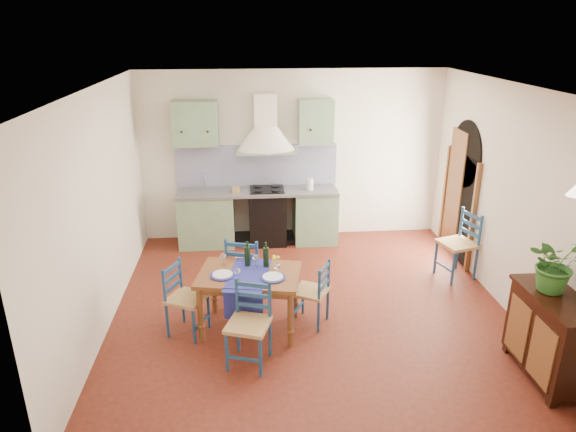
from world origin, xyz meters
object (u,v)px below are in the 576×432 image
object	(u,v)px
chair_near	(249,324)
sideboard	(551,334)
dining_table	(249,280)
potted_plant	(556,263)

from	to	relation	value
chair_near	sideboard	xyz separation A→B (m)	(3.06, -0.51, 0.03)
sideboard	dining_table	bearing A→B (deg)	159.21
dining_table	sideboard	bearing A→B (deg)	-20.79
dining_table	potted_plant	distance (m)	3.25
dining_table	chair_near	xyz separation A→B (m)	(-0.02, -0.65, -0.18)
dining_table	sideboard	size ratio (longest dim) A/B	1.23
dining_table	chair_near	distance (m)	0.67
dining_table	sideboard	world-z (taller)	dining_table
chair_near	potted_plant	bearing A→B (deg)	-6.57
chair_near	sideboard	bearing A→B (deg)	-9.43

